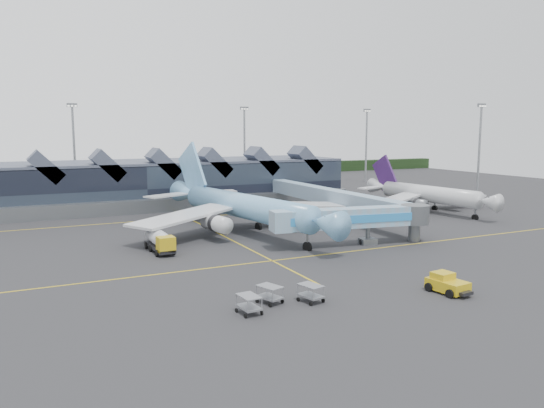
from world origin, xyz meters
name	(u,v)px	position (x,y,z in m)	size (l,w,h in m)	color
ground	(247,248)	(0.00, 0.00, 0.00)	(260.00, 260.00, 0.00)	#252527
taxi_stripes	(222,235)	(0.00, 10.00, 0.01)	(120.00, 60.00, 0.01)	gold
tree_line_far	(113,174)	(0.00, 110.00, 2.00)	(260.00, 4.00, 4.00)	black
terminal	(137,183)	(-5.07, 47.35, 4.88)	(90.00, 22.25, 12.52)	black
light_masts	(226,144)	(21.00, 62.80, 12.49)	(132.40, 42.56, 22.45)	gray
main_airliner	(241,205)	(3.80, 11.31, 4.20)	(38.09, 44.35, 14.30)	#61A3C5
regional_jet	(425,194)	(45.15, 15.36, 3.51)	(29.39, 32.21, 11.05)	silver
jet_bridge	(362,218)	(15.40, -5.10, 3.78)	(23.66, 6.95, 5.44)	#76A6C4
fuel_truck	(159,239)	(-11.37, 3.27, 1.61)	(2.72, 8.61, 2.87)	black
pushback_tug	(447,284)	(10.13, -27.21, 0.87)	(3.20, 4.62, 1.94)	gold
baggage_carts	(277,296)	(-6.98, -23.52, 0.93)	(8.39, 4.41, 1.66)	gray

